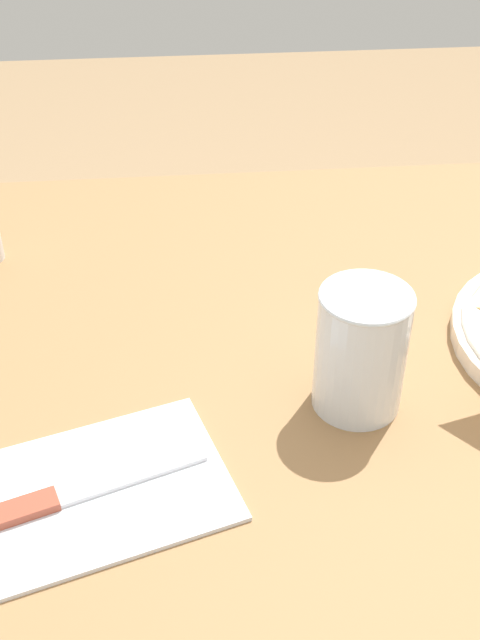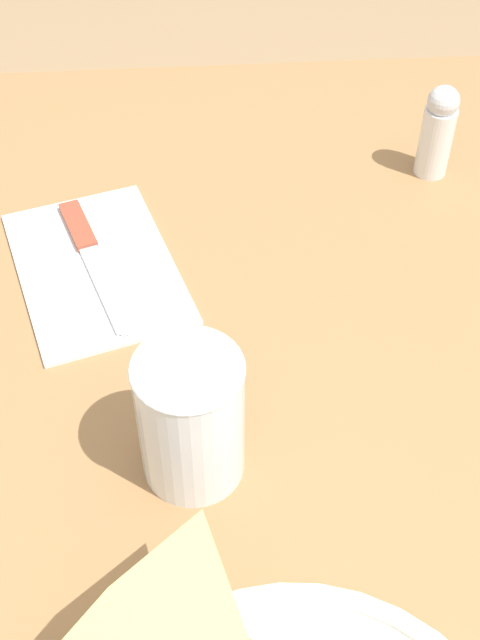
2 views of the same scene
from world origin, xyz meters
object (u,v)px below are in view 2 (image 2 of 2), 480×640
(dining_table, at_px, (321,571))
(butter_knife, at_px, (92,257))
(napkin_folded, at_px, (96,267))
(salt_shaker, at_px, (437,131))
(milk_glass, at_px, (191,424))

(dining_table, distance_m, butter_knife, 0.34)
(napkin_folded, height_order, salt_shaker, salt_shaker)
(napkin_folded, bearing_deg, milk_glass, 20.74)
(dining_table, distance_m, salt_shaker, 0.44)
(dining_table, bearing_deg, butter_knife, -145.24)
(napkin_folded, relative_size, butter_knife, 1.29)
(butter_knife, bearing_deg, dining_table, 15.50)
(dining_table, distance_m, milk_glass, 0.19)
(dining_table, distance_m, napkin_folded, 0.33)
(dining_table, height_order, napkin_folded, napkin_folded)
(milk_glass, distance_m, napkin_folded, 0.24)
(butter_knife, bearing_deg, milk_glass, 1.42)
(milk_glass, xyz_separation_m, napkin_folded, (-0.22, -0.08, -0.05))
(milk_glass, relative_size, napkin_folded, 0.46)
(dining_table, relative_size, salt_shaker, 12.58)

